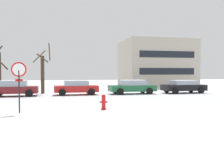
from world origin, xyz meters
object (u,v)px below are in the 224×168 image
at_px(fire_hydrant, 104,102).
at_px(parked_car_maroon, 14,88).
at_px(parked_car_black, 184,86).
at_px(stop_sign, 19,77).
at_px(parked_car_red, 76,87).
at_px(parked_car_green, 132,87).

bearing_deg(fire_hydrant, parked_car_maroon, 122.86).
relative_size(fire_hydrant, parked_car_maroon, 0.22).
bearing_deg(parked_car_maroon, parked_car_black, 0.02).
xyz_separation_m(stop_sign, parked_car_red, (3.69, 10.31, -1.13)).
xyz_separation_m(fire_hydrant, parked_car_maroon, (-6.30, 9.76, 0.28)).
distance_m(stop_sign, fire_hydrant, 4.69).
relative_size(stop_sign, parked_car_black, 0.59).
distance_m(stop_sign, parked_car_black, 17.85).
height_order(stop_sign, fire_hydrant, stop_sign).
relative_size(fire_hydrant, parked_car_red, 0.22).
bearing_deg(parked_car_black, fire_hydrant, -136.40).
relative_size(parked_car_maroon, parked_car_red, 1.00).
bearing_deg(parked_car_black, parked_car_green, 178.01).
bearing_deg(parked_car_green, parked_car_red, 178.93).
bearing_deg(parked_car_red, parked_car_black, -1.53).
height_order(stop_sign, parked_car_red, stop_sign).
distance_m(stop_sign, parked_car_maroon, 10.24).
height_order(parked_car_maroon, parked_car_red, parked_car_maroon).
relative_size(stop_sign, parked_car_maroon, 0.63).
bearing_deg(stop_sign, parked_car_black, 34.22).
height_order(fire_hydrant, parked_car_maroon, parked_car_maroon).
relative_size(stop_sign, parked_car_green, 0.57).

